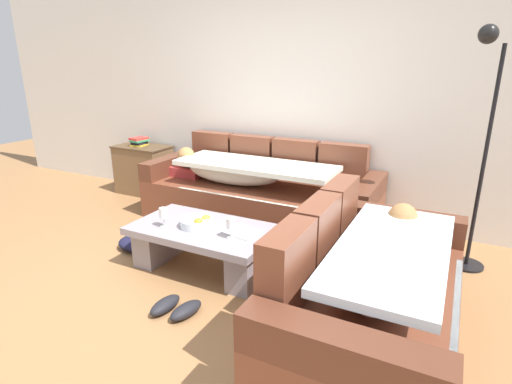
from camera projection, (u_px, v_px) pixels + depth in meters
The scene contains 14 objects.
ground_plane at pixel (172, 293), 3.10m from camera, with size 14.00×14.00×0.00m, color olive.
back_wall at pixel (286, 94), 4.51m from camera, with size 9.00×0.10×2.70m, color silver.
couch_along_wall at pixel (256, 192), 4.42m from camera, with size 2.52×0.92×0.88m.
couch_near_window at pixel (371, 295), 2.47m from camera, with size 0.92×1.81×0.88m.
coffee_table at pixel (204, 242), 3.41m from camera, with size 1.20×0.68×0.38m.
fruit_bowl at pixel (198, 222), 3.36m from camera, with size 0.28×0.28×0.10m.
wine_glass_near_left at pixel (163, 214), 3.33m from camera, with size 0.07×0.07×0.17m.
wine_glass_near_right at pixel (231, 224), 3.12m from camera, with size 0.07×0.07×0.17m.
open_magazine at pixel (242, 232), 3.25m from camera, with size 0.28×0.21×0.01m, color white.
side_cabinet at pixel (144, 170), 5.39m from camera, with size 0.72×0.44×0.64m.
book_stack_on_cabinet at pixel (139, 142), 5.30m from camera, with size 0.19×0.23×0.11m.
floor_lamp at pixel (481, 139), 3.16m from camera, with size 0.33×0.31×1.95m.
pair_of_shoes at pixel (176, 308), 2.84m from camera, with size 0.33×0.30×0.09m.
crumpled_garment at pixel (139, 243), 3.82m from camera, with size 0.40×0.32×0.12m, color #191933.
Camera 1 is at (1.81, -2.12, 1.69)m, focal length 28.39 mm.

